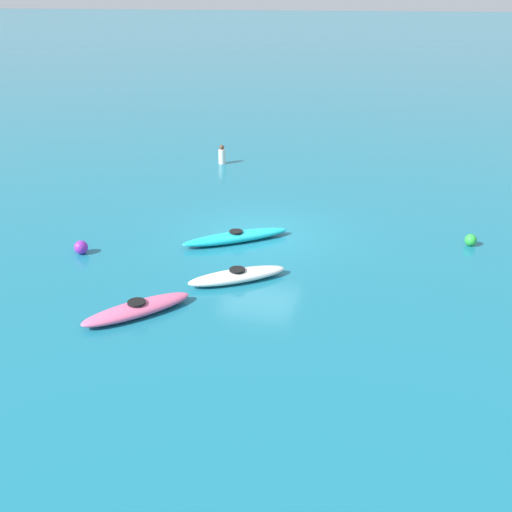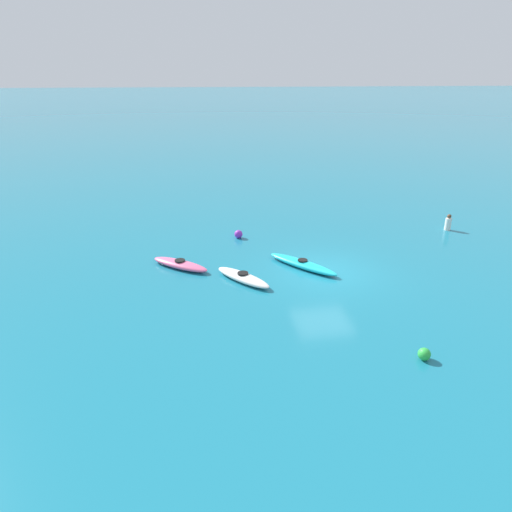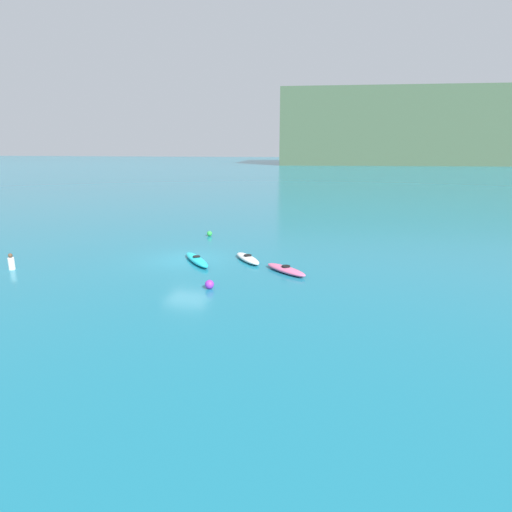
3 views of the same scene
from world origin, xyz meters
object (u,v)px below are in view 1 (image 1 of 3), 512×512
Objects in this scene: kayak_cyan at (236,237)px; person_near_shore at (222,155)px; buoy_green at (471,240)px; buoy_purple at (81,247)px; kayak_pink at (137,309)px; kayak_white at (237,276)px.

person_near_shore is (-9.02, -3.60, 0.22)m from kayak_cyan.
buoy_green is at bearing 55.89° from person_near_shore.
buoy_green is (-1.74, 7.16, 0.02)m from kayak_cyan.
kayak_cyan is at bearing 117.94° from buoy_purple.
person_near_shore is at bearing -169.14° from kayak_pink.
kayak_pink is at bearing -49.03° from buoy_green.
buoy_purple is at bearing -131.77° from kayak_pink.
person_near_shore is at bearing -158.99° from kayak_white.
kayak_white is at bearing 144.42° from kayak_pink.
kayak_white is at bearing -54.35° from buoy_green.
kayak_white and kayak_pink have the same top height.
kayak_white is 7.68m from buoy_green.
buoy_purple is at bearing -95.60° from kayak_white.
buoy_purple is 11.27m from person_near_shore.
kayak_white is 3.06m from kayak_pink.
buoy_green is at bearing 109.25° from buoy_purple.
kayak_cyan is 1.21× the size of kayak_pink.
buoy_green is 12.04m from buoy_purple.
kayak_cyan is at bearing 170.64° from kayak_pink.
person_near_shore reaches higher than buoy_green.
kayak_pink is 6.30× the size of buoy_purple.
buoy_purple is (2.23, -4.21, 0.05)m from kayak_cyan.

